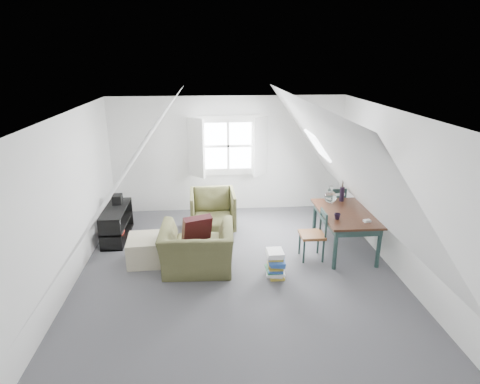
{
  "coord_description": "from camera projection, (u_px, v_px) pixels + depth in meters",
  "views": [
    {
      "loc": [
        -0.41,
        -5.7,
        3.29
      ],
      "look_at": [
        0.09,
        0.6,
        1.13
      ],
      "focal_mm": 30.0,
      "sensor_mm": 36.0,
      "label": 1
    }
  ],
  "objects": [
    {
      "name": "ottoman",
      "position": [
        148.0,
        250.0,
        6.69
      ],
      "size": [
        0.69,
        0.69,
        0.43
      ],
      "primitive_type": "cube",
      "rotation": [
        0.0,
        0.0,
        0.06
      ],
      "color": "tan",
      "rests_on": "floor"
    },
    {
      "name": "cup",
      "position": [
        337.0,
        219.0,
        6.61
      ],
      "size": [
        0.12,
        0.12,
        0.1
      ],
      "primitive_type": "imported",
      "rotation": [
        0.0,
        0.0,
        -0.1
      ],
      "color": "black",
      "rests_on": "dining_table"
    },
    {
      "name": "dining_chair_near",
      "position": [
        314.0,
        234.0,
        6.72
      ],
      "size": [
        0.4,
        0.4,
        0.86
      ],
      "rotation": [
        0.0,
        0.0,
        -1.56
      ],
      "color": "brown",
      "rests_on": "floor"
    },
    {
      "name": "electronics_box",
      "position": [
        118.0,
        200.0,
        7.65
      ],
      "size": [
        0.18,
        0.24,
        0.19
      ],
      "primitive_type": "cube",
      "rotation": [
        0.0,
        0.0,
        0.04
      ],
      "color": "black",
      "rests_on": "media_shelf"
    },
    {
      "name": "demijohn",
      "position": [
        330.0,
        196.0,
        7.29
      ],
      "size": [
        0.23,
        0.23,
        0.32
      ],
      "rotation": [
        0.0,
        0.0,
        0.33
      ],
      "color": "silver",
      "rests_on": "dining_table"
    },
    {
      "name": "vase_twigs",
      "position": [
        342.0,
        193.0,
        7.39
      ],
      "size": [
        0.09,
        0.1,
        0.67
      ],
      "rotation": [
        0.0,
        0.0,
        -0.34
      ],
      "color": "black",
      "rests_on": "dining_table"
    },
    {
      "name": "wall_front",
      "position": [
        261.0,
        303.0,
        3.48
      ],
      "size": [
        5.0,
        0.0,
        5.0
      ],
      "primitive_type": "plane",
      "rotation": [
        -1.57,
        0.0,
        0.0
      ],
      "color": "silver",
      "rests_on": "ground"
    },
    {
      "name": "slope_left",
      "position": [
        130.0,
        166.0,
        5.79
      ],
      "size": [
        3.19,
        5.5,
        4.48
      ],
      "primitive_type": "plane",
      "rotation": [
        0.0,
        2.19,
        0.0
      ],
      "color": "white",
      "rests_on": "wall_left"
    },
    {
      "name": "dormer_window",
      "position": [
        228.0,
        146.0,
        8.53
      ],
      "size": [
        1.71,
        0.35,
        1.3
      ],
      "color": "white",
      "rests_on": "wall_back"
    },
    {
      "name": "armchair_near",
      "position": [
        198.0,
        270.0,
        6.49
      ],
      "size": [
        1.17,
        1.03,
        0.74
      ],
      "primitive_type": "imported",
      "rotation": [
        0.0,
        0.0,
        3.11
      ],
      "color": "#4A4A27",
      "rests_on": "floor"
    },
    {
      "name": "ceiling",
      "position": [
        237.0,
        114.0,
        5.67
      ],
      "size": [
        5.5,
        5.5,
        0.0
      ],
      "primitive_type": "plane",
      "rotation": [
        3.14,
        0.0,
        0.0
      ],
      "color": "white",
      "rests_on": "wall_back"
    },
    {
      "name": "wall_right",
      "position": [
        397.0,
        193.0,
        6.26
      ],
      "size": [
        0.0,
        5.5,
        5.5
      ],
      "primitive_type": "plane",
      "rotation": [
        1.57,
        0.0,
        -1.57
      ],
      "color": "silver",
      "rests_on": "ground"
    },
    {
      "name": "dining_table",
      "position": [
        345.0,
        217.0,
        6.95
      ],
      "size": [
        0.87,
        1.45,
        0.72
      ],
      "rotation": [
        0.0,
        0.0,
        -0.05
      ],
      "color": "black",
      "rests_on": "floor"
    },
    {
      "name": "dining_chair_far",
      "position": [
        333.0,
        207.0,
        7.87
      ],
      "size": [
        0.42,
        0.42,
        0.89
      ],
      "rotation": [
        0.0,
        0.0,
        3.36
      ],
      "color": "brown",
      "rests_on": "floor"
    },
    {
      "name": "throw_pillow",
      "position": [
        197.0,
        229.0,
        6.42
      ],
      "size": [
        0.52,
        0.41,
        0.47
      ],
      "primitive_type": "cube",
      "rotation": [
        0.31,
        0.0,
        0.35
      ],
      "color": "#3C1014",
      "rests_on": "armchair_near"
    },
    {
      "name": "paper_box",
      "position": [
        367.0,
        221.0,
        6.5
      ],
      "size": [
        0.12,
        0.09,
        0.04
      ],
      "primitive_type": "cube",
      "rotation": [
        0.0,
        0.0,
        0.17
      ],
      "color": "white",
      "rests_on": "dining_table"
    },
    {
      "name": "skylight",
      "position": [
        317.0,
        145.0,
        7.25
      ],
      "size": [
        0.35,
        0.75,
        0.47
      ],
      "primitive_type": "cube",
      "rotation": [
        0.0,
        0.95,
        0.0
      ],
      "color": "white",
      "rests_on": "slope_right"
    },
    {
      "name": "armchair_far",
      "position": [
        213.0,
        229.0,
        7.99
      ],
      "size": [
        0.89,
        0.91,
        0.81
      ],
      "primitive_type": "imported",
      "rotation": [
        0.0,
        0.0,
        0.03
      ],
      "color": "#4A4A27",
      "rests_on": "floor"
    },
    {
      "name": "wall_left",
      "position": [
        68.0,
        202.0,
        5.88
      ],
      "size": [
        0.0,
        5.5,
        5.5
      ],
      "primitive_type": "plane",
      "rotation": [
        1.57,
        0.0,
        1.57
      ],
      "color": "silver",
      "rests_on": "ground"
    },
    {
      "name": "slope_right",
      "position": [
        340.0,
        162.0,
        6.02
      ],
      "size": [
        3.19,
        5.5,
        4.48
      ],
      "primitive_type": "plane",
      "rotation": [
        0.0,
        -2.19,
        0.0
      ],
      "color": "white",
      "rests_on": "wall_right"
    },
    {
      "name": "floor",
      "position": [
        238.0,
        270.0,
        6.48
      ],
      "size": [
        5.5,
        5.5,
        0.0
      ],
      "primitive_type": "plane",
      "color": "#49494E",
      "rests_on": "ground"
    },
    {
      "name": "magazine_stack",
      "position": [
        276.0,
        264.0,
        6.23
      ],
      "size": [
        0.32,
        0.38,
        0.43
      ],
      "rotation": [
        0.0,
        0.0,
        -0.0
      ],
      "color": "#B29933",
      "rests_on": "floor"
    },
    {
      "name": "media_shelf",
      "position": [
        116.0,
        225.0,
        7.51
      ],
      "size": [
        0.39,
        1.17,
        0.6
      ],
      "rotation": [
        0.0,
        0.0,
        -0.09
      ],
      "color": "black",
      "rests_on": "floor"
    },
    {
      "name": "wall_back",
      "position": [
        228.0,
        155.0,
        8.67
      ],
      "size": [
        5.0,
        0.0,
        5.0
      ],
      "primitive_type": "plane",
      "rotation": [
        1.57,
        0.0,
        0.0
      ],
      "color": "silver",
      "rests_on": "ground"
    }
  ]
}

